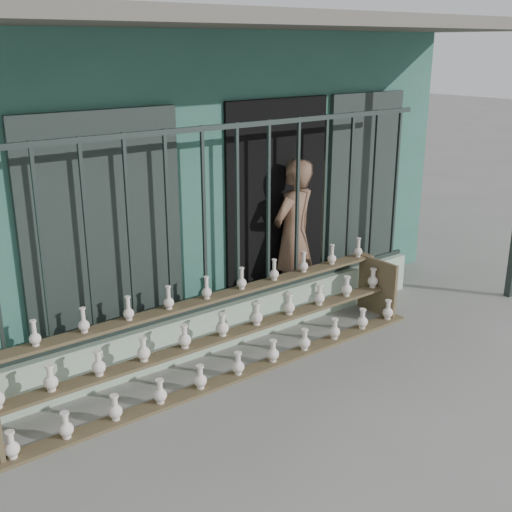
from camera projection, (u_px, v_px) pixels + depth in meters
ground at (324, 389)px, 5.77m from camera, size 60.00×60.00×0.00m
workshop_building at (107, 150)px, 8.44m from camera, size 7.40×6.60×3.21m
parapet_wall at (238, 319)px, 6.67m from camera, size 5.00×0.20×0.45m
security_fence at (237, 215)px, 6.32m from camera, size 5.00×0.04×1.80m
shelf_rack at (223, 333)px, 6.04m from camera, size 4.50×0.68×0.85m
elderly_woman at (293, 236)px, 7.25m from camera, size 0.73×0.57×1.76m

